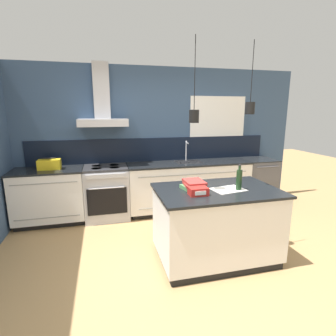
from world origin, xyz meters
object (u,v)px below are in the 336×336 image
object	(u,v)px
oven_range	(107,192)
yellow_toolbox	(49,164)
book_stack	(193,185)
red_supply_box	(198,191)
dishwasher	(256,181)
bottle_on_island	(239,180)

from	to	relation	value
oven_range	yellow_toolbox	distance (m)	1.02
book_stack	yellow_toolbox	distance (m)	2.46
oven_range	red_supply_box	world-z (taller)	red_supply_box
oven_range	book_stack	bearing A→B (deg)	-57.52
dishwasher	yellow_toolbox	world-z (taller)	yellow_toolbox
dishwasher	book_stack	bearing A→B (deg)	-140.16
red_supply_box	bottle_on_island	bearing A→B (deg)	6.04
dishwasher	book_stack	world-z (taller)	book_stack
oven_range	bottle_on_island	size ratio (longest dim) A/B	2.94
bottle_on_island	yellow_toolbox	bearing A→B (deg)	143.62
dishwasher	red_supply_box	world-z (taller)	red_supply_box
book_stack	red_supply_box	distance (m)	0.23
oven_range	book_stack	world-z (taller)	book_stack
dishwasher	red_supply_box	distance (m)	2.69
yellow_toolbox	oven_range	bearing A→B (deg)	-0.29
oven_range	dishwasher	bearing A→B (deg)	0.08
dishwasher	red_supply_box	size ratio (longest dim) A/B	4.35
bottle_on_island	oven_range	bearing A→B (deg)	130.79
bottle_on_island	book_stack	world-z (taller)	bottle_on_island
dishwasher	yellow_toolbox	bearing A→B (deg)	180.00
oven_range	bottle_on_island	bearing A→B (deg)	-49.21
dishwasher	oven_range	bearing A→B (deg)	-179.92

